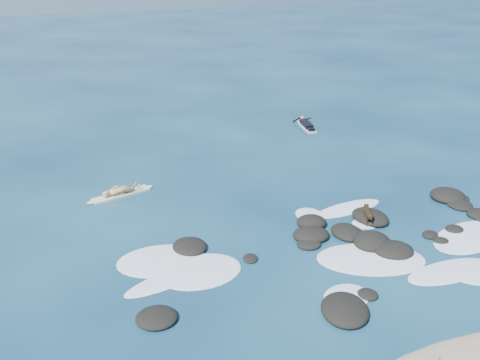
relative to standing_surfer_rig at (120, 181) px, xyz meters
name	(u,v)px	position (x,y,z in m)	size (l,w,h in m)	color
ground	(321,238)	(6.00, -6.30, -0.67)	(160.00, 160.00, 0.00)	#0A2642
reef_rocks	(362,237)	(7.26, -6.94, -0.56)	(14.77, 6.97, 0.58)	black
breaking_foam	(330,255)	(5.67, -7.47, -0.66)	(14.21, 7.27, 0.12)	white
standing_surfer_rig	(120,181)	(0.00, 0.00, 0.00)	(2.95, 1.13, 1.70)	beige
paddling_surfer_rig	(306,125)	(11.70, 5.42, -0.52)	(1.20, 2.57, 0.44)	silver
dog	(368,213)	(8.11, -6.03, -0.21)	(0.54, 1.05, 0.70)	black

